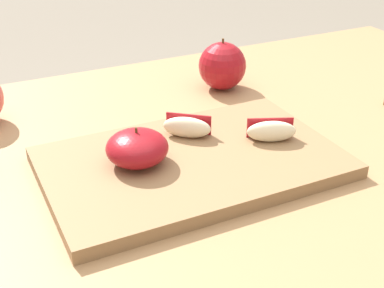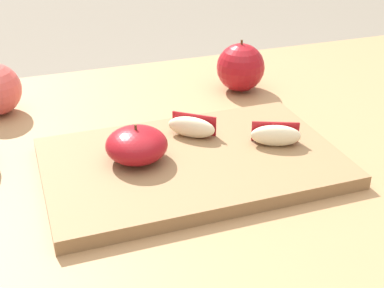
{
  "view_description": "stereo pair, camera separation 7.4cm",
  "coord_description": "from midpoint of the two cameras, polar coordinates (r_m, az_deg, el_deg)",
  "views": [
    {
      "loc": [
        -0.36,
        -0.64,
        1.17
      ],
      "look_at": [
        -0.07,
        -0.06,
        0.82
      ],
      "focal_mm": 50.03,
      "sensor_mm": 36.0,
      "label": 1
    },
    {
      "loc": [
        -0.29,
        -0.67,
        1.17
      ],
      "look_at": [
        -0.07,
        -0.06,
        0.82
      ],
      "focal_mm": 50.03,
      "sensor_mm": 36.0,
      "label": 2
    }
  ],
  "objects": [
    {
      "name": "apple_wedge_middle",
      "position": [
        0.79,
        2.62,
        1.78
      ],
      "size": [
        0.07,
        0.06,
        0.03
      ],
      "color": "beige",
      "rests_on": "cutting_board"
    },
    {
      "name": "dining_table",
      "position": [
        0.89,
        5.69,
        -6.5
      ],
      "size": [
        1.32,
        0.78,
        0.78
      ],
      "color": "#9E754C",
      "rests_on": "ground_plane"
    },
    {
      "name": "apple_half_skin_up",
      "position": [
        0.73,
        -3.06,
        -0.17
      ],
      "size": [
        0.09,
        0.09,
        0.05
      ],
      "color": "maroon",
      "rests_on": "cutting_board"
    },
    {
      "name": "cutting_board",
      "position": [
        0.75,
        2.81,
        -2.08
      ],
      "size": [
        0.41,
        0.26,
        0.02
      ],
      "color": "olive",
      "rests_on": "dining_table"
    },
    {
      "name": "whole_apple_red_delicious",
      "position": [
        1.01,
        7.31,
        8.05
      ],
      "size": [
        0.09,
        0.09,
        0.1
      ],
      "color": "maroon",
      "rests_on": "dining_table"
    },
    {
      "name": "apple_wedge_near_knife",
      "position": [
        0.79,
        11.6,
        0.85
      ],
      "size": [
        0.08,
        0.05,
        0.03
      ],
      "color": "beige",
      "rests_on": "cutting_board"
    }
  ]
}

